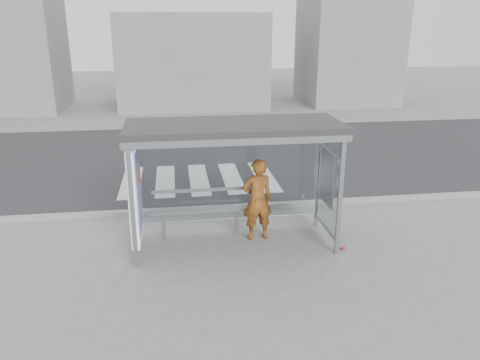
% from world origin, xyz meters
% --- Properties ---
extents(ground, '(80.00, 80.00, 0.00)m').
position_xyz_m(ground, '(0.00, 0.00, 0.00)').
color(ground, slate).
rests_on(ground, ground).
extents(road, '(30.00, 10.00, 0.01)m').
position_xyz_m(road, '(0.00, 7.00, 0.00)').
color(road, '#252528').
rests_on(road, ground).
extents(curb, '(30.00, 0.18, 0.12)m').
position_xyz_m(curb, '(0.00, 1.95, 0.06)').
color(curb, gray).
rests_on(curb, ground).
extents(crosswalk, '(4.55, 3.00, 0.00)m').
position_xyz_m(crosswalk, '(-0.50, 4.50, 0.00)').
color(crosswalk, silver).
rests_on(crosswalk, ground).
extents(bus_shelter, '(4.25, 1.65, 2.62)m').
position_xyz_m(bus_shelter, '(-0.37, 0.06, 1.98)').
color(bus_shelter, gray).
rests_on(bus_shelter, ground).
extents(building_left, '(6.00, 5.00, 6.00)m').
position_xyz_m(building_left, '(-10.00, 18.00, 3.00)').
color(building_left, gray).
rests_on(building_left, ground).
extents(building_center, '(8.00, 5.00, 5.00)m').
position_xyz_m(building_center, '(0.00, 18.00, 2.50)').
color(building_center, gray).
rests_on(building_center, ground).
extents(building_right, '(5.00, 5.00, 7.00)m').
position_xyz_m(building_right, '(9.00, 18.00, 3.50)').
color(building_right, gray).
rests_on(building_right, ground).
extents(person, '(0.71, 0.51, 1.80)m').
position_xyz_m(person, '(0.52, 0.23, 0.90)').
color(person, orange).
rests_on(person, ground).
extents(bench, '(2.05, 0.32, 1.06)m').
position_xyz_m(bench, '(-0.69, 0.51, 0.62)').
color(bench, gray).
rests_on(bench, ground).
extents(soda_can, '(0.13, 0.11, 0.06)m').
position_xyz_m(soda_can, '(2.20, -0.55, 0.03)').
color(soda_can, '#C93B5A').
rests_on(soda_can, ground).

